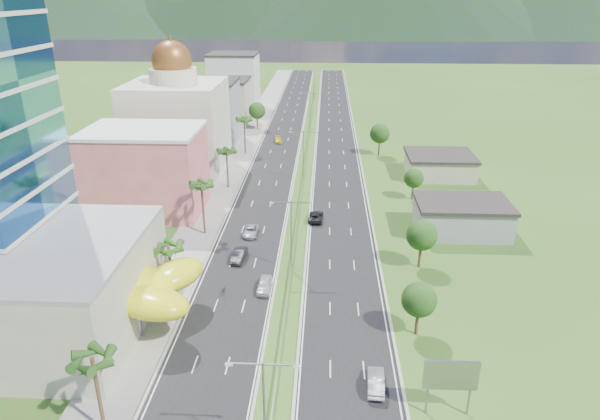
# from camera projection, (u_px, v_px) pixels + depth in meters

# --- Properties ---
(ground) EXTENTS (500.00, 500.00, 0.00)m
(ground) POSITION_uv_depth(u_px,v_px,m) (287.00, 307.00, 69.78)
(ground) COLOR #2D5119
(ground) RESTS_ON ground
(road_left) EXTENTS (11.00, 260.00, 0.04)m
(road_left) POSITION_uv_depth(u_px,v_px,m) (283.00, 134.00, 153.15)
(road_left) COLOR black
(road_left) RESTS_ON ground
(road_right) EXTENTS (11.00, 260.00, 0.04)m
(road_right) POSITION_uv_depth(u_px,v_px,m) (335.00, 135.00, 152.47)
(road_right) COLOR black
(road_right) RESTS_ON ground
(sidewalk_left) EXTENTS (7.00, 260.00, 0.12)m
(sidewalk_left) POSITION_uv_depth(u_px,v_px,m) (250.00, 133.00, 153.56)
(sidewalk_left) COLOR gray
(sidewalk_left) RESTS_ON ground
(median_guardrail) EXTENTS (0.10, 216.06, 0.76)m
(median_guardrail) POSITION_uv_depth(u_px,v_px,m) (307.00, 150.00, 135.96)
(median_guardrail) COLOR gray
(median_guardrail) RESTS_ON ground
(streetlight_median_a) EXTENTS (6.04, 0.25, 11.00)m
(streetlight_median_a) POSITION_uv_depth(u_px,v_px,m) (264.00, 404.00, 44.13)
(streetlight_median_a) COLOR gray
(streetlight_median_a) RESTS_ON ground
(streetlight_median_b) EXTENTS (6.04, 0.25, 11.00)m
(streetlight_median_b) POSITION_uv_depth(u_px,v_px,m) (291.00, 229.00, 76.42)
(streetlight_median_b) COLOR gray
(streetlight_median_b) RESTS_ON ground
(streetlight_median_c) EXTENTS (6.04, 0.25, 11.00)m
(streetlight_median_c) POSITION_uv_depth(u_px,v_px,m) (303.00, 151.00, 113.33)
(streetlight_median_c) COLOR gray
(streetlight_median_c) RESTS_ON ground
(streetlight_median_d) EXTENTS (6.04, 0.25, 11.00)m
(streetlight_median_d) POSITION_uv_depth(u_px,v_px,m) (310.00, 107.00, 154.85)
(streetlight_median_d) COLOR gray
(streetlight_median_d) RESTS_ON ground
(streetlight_median_e) EXTENTS (6.04, 0.25, 11.00)m
(streetlight_median_e) POSITION_uv_depth(u_px,v_px,m) (314.00, 82.00, 196.37)
(streetlight_median_e) COLOR gray
(streetlight_median_e) RESTS_ON ground
(mall_podium) EXTENTS (30.00, 24.00, 11.00)m
(mall_podium) POSITION_uv_depth(u_px,v_px,m) (15.00, 288.00, 63.58)
(mall_podium) COLOR #9F9783
(mall_podium) RESTS_ON ground
(lime_canopy) EXTENTS (18.00, 15.00, 7.40)m
(lime_canopy) POSITION_uv_depth(u_px,v_px,m) (120.00, 286.00, 65.08)
(lime_canopy) COLOR yellow
(lime_canopy) RESTS_ON ground
(pink_shophouse) EXTENTS (20.00, 15.00, 15.00)m
(pink_shophouse) POSITION_uv_depth(u_px,v_px,m) (146.00, 172.00, 97.70)
(pink_shophouse) COLOR #C95263
(pink_shophouse) RESTS_ON ground
(domed_building) EXTENTS (20.00, 20.00, 28.70)m
(domed_building) POSITION_uv_depth(u_px,v_px,m) (177.00, 122.00, 117.44)
(domed_building) COLOR beige
(domed_building) RESTS_ON ground
(midrise_grey) EXTENTS (16.00, 15.00, 16.00)m
(midrise_grey) POSITION_uv_depth(u_px,v_px,m) (207.00, 113.00, 141.75)
(midrise_grey) COLOR gray
(midrise_grey) RESTS_ON ground
(midrise_beige) EXTENTS (16.00, 15.00, 13.00)m
(midrise_beige) POSITION_uv_depth(u_px,v_px,m) (222.00, 102.00, 162.62)
(midrise_beige) COLOR #9F9783
(midrise_beige) RESTS_ON ground
(midrise_white) EXTENTS (16.00, 15.00, 18.00)m
(midrise_white) POSITION_uv_depth(u_px,v_px,m) (234.00, 82.00, 182.89)
(midrise_white) COLOR silver
(midrise_white) RESTS_ON ground
(billboard) EXTENTS (5.20, 0.35, 6.20)m
(billboard) POSITION_uv_depth(u_px,v_px,m) (451.00, 377.00, 50.71)
(billboard) COLOR gray
(billboard) RESTS_ON ground
(shed_near) EXTENTS (15.00, 10.00, 5.00)m
(shed_near) POSITION_uv_depth(u_px,v_px,m) (461.00, 218.00, 90.62)
(shed_near) COLOR gray
(shed_near) RESTS_ON ground
(shed_far) EXTENTS (14.00, 12.00, 4.40)m
(shed_far) POSITION_uv_depth(u_px,v_px,m) (439.00, 166.00, 118.32)
(shed_far) COLOR #9F9783
(shed_far) RESTS_ON ground
(palm_tree_a) EXTENTS (3.60, 3.60, 9.10)m
(palm_tree_a) POSITION_uv_depth(u_px,v_px,m) (93.00, 362.00, 47.11)
(palm_tree_a) COLOR #47301C
(palm_tree_a) RESTS_ON ground
(palm_tree_b) EXTENTS (3.60, 3.60, 8.10)m
(palm_tree_b) POSITION_uv_depth(u_px,v_px,m) (169.00, 250.00, 69.62)
(palm_tree_b) COLOR #47301C
(palm_tree_b) RESTS_ON ground
(palm_tree_c) EXTENTS (3.60, 3.60, 9.60)m
(palm_tree_c) POSITION_uv_depth(u_px,v_px,m) (202.00, 187.00, 87.52)
(palm_tree_c) COLOR #47301C
(palm_tree_c) RESTS_ON ground
(palm_tree_d) EXTENTS (3.60, 3.60, 8.60)m
(palm_tree_d) POSITION_uv_depth(u_px,v_px,m) (227.00, 153.00, 109.11)
(palm_tree_d) COLOR #47301C
(palm_tree_d) RESTS_ON ground
(palm_tree_e) EXTENTS (3.60, 3.60, 9.40)m
(palm_tree_e) POSITION_uv_depth(u_px,v_px,m) (244.00, 121.00, 131.88)
(palm_tree_e) COLOR #47301C
(palm_tree_e) RESTS_ON ground
(leafy_tree_lfar) EXTENTS (4.90, 4.90, 8.05)m
(leafy_tree_lfar) POSITION_uv_depth(u_px,v_px,m) (257.00, 111.00, 155.99)
(leafy_tree_lfar) COLOR #47301C
(leafy_tree_lfar) RESTS_ON ground
(leafy_tree_ra) EXTENTS (4.20, 4.20, 6.90)m
(leafy_tree_ra) POSITION_uv_depth(u_px,v_px,m) (419.00, 300.00, 62.61)
(leafy_tree_ra) COLOR #47301C
(leafy_tree_ra) RESTS_ON ground
(leafy_tree_rb) EXTENTS (4.55, 4.55, 7.47)m
(leafy_tree_rb) POSITION_uv_depth(u_px,v_px,m) (422.00, 235.00, 78.01)
(leafy_tree_rb) COLOR #47301C
(leafy_tree_rb) RESTS_ON ground
(leafy_tree_rc) EXTENTS (3.85, 3.85, 6.33)m
(leafy_tree_rc) POSITION_uv_depth(u_px,v_px,m) (414.00, 178.00, 104.01)
(leafy_tree_rc) COLOR #47301C
(leafy_tree_rc) RESTS_ON ground
(leafy_tree_rd) EXTENTS (4.90, 4.90, 8.05)m
(leafy_tree_rd) POSITION_uv_depth(u_px,v_px,m) (380.00, 134.00, 131.41)
(leafy_tree_rd) COLOR #47301C
(leafy_tree_rd) RESTS_ON ground
(mountain_ridge) EXTENTS (860.00, 140.00, 90.00)m
(mountain_ridge) POSITION_uv_depth(u_px,v_px,m) (389.00, 35.00, 482.26)
(mountain_ridge) COLOR black
(mountain_ridge) RESTS_ON ground
(car_white_near_left) EXTENTS (1.96, 4.68, 1.58)m
(car_white_near_left) POSITION_uv_depth(u_px,v_px,m) (265.00, 285.00, 73.44)
(car_white_near_left) COLOR silver
(car_white_near_left) RESTS_ON road_left
(car_dark_left) EXTENTS (2.15, 5.00, 1.60)m
(car_dark_left) POSITION_uv_depth(u_px,v_px,m) (239.00, 255.00, 81.65)
(car_dark_left) COLOR black
(car_dark_left) RESTS_ON road_left
(car_silver_mid_left) EXTENTS (2.38, 4.97, 1.37)m
(car_silver_mid_left) POSITION_uv_depth(u_px,v_px,m) (251.00, 231.00, 90.03)
(car_silver_mid_left) COLOR #A2A5AA
(car_silver_mid_left) RESTS_ON road_left
(car_yellow_far_left) EXTENTS (2.69, 5.00, 1.38)m
(car_yellow_far_left) POSITION_uv_depth(u_px,v_px,m) (278.00, 140.00, 144.36)
(car_yellow_far_left) COLOR gold
(car_yellow_far_left) RESTS_ON road_left
(car_silver_right) EXTENTS (2.01, 4.95, 1.60)m
(car_silver_right) POSITION_uv_depth(u_px,v_px,m) (376.00, 381.00, 55.38)
(car_silver_right) COLOR #AAACB1
(car_silver_right) RESTS_ON road_right
(car_dark_far_right) EXTENTS (2.74, 5.46, 1.48)m
(car_dark_far_right) POSITION_uv_depth(u_px,v_px,m) (316.00, 216.00, 95.70)
(car_dark_far_right) COLOR black
(car_dark_far_right) RESTS_ON road_right
(motorcycle) EXTENTS (0.63, 1.86, 1.17)m
(motorcycle) POSITION_uv_depth(u_px,v_px,m) (224.00, 289.00, 72.81)
(motorcycle) COLOR black
(motorcycle) RESTS_ON road_left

